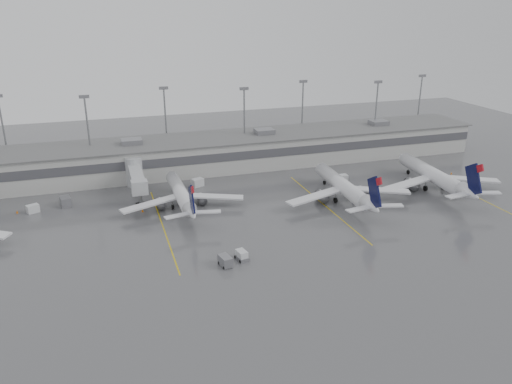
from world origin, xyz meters
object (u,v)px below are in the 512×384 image
object	(u,v)px
jet_far_right	(435,175)
baggage_tug	(242,256)
jet_mid_left	(181,194)
jet_mid_right	(345,187)

from	to	relation	value
jet_far_right	baggage_tug	size ratio (longest dim) A/B	11.65
jet_mid_left	jet_far_right	bearing A→B (deg)	-7.05
jet_mid_right	jet_mid_left	bearing A→B (deg)	170.93
jet_mid_left	jet_far_right	world-z (taller)	jet_far_right
baggage_tug	jet_mid_left	bearing A→B (deg)	90.20
jet_mid_left	baggage_tug	xyz separation A→B (m)	(5.63, -26.55, -2.31)
jet_mid_right	jet_far_right	size ratio (longest dim) A/B	0.96
jet_mid_left	jet_mid_right	world-z (taller)	jet_mid_right
jet_mid_left	jet_far_right	distance (m)	58.82
jet_far_right	jet_mid_right	bearing A→B (deg)	-174.34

